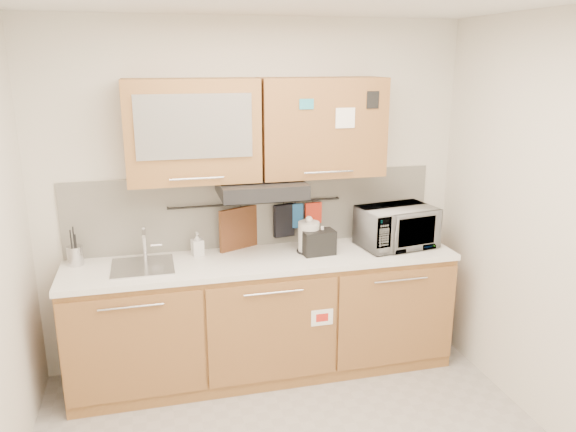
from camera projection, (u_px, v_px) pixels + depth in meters
wall_back at (255, 197)px, 4.25m from camera, size 3.20×0.00×3.20m
base_cabinet at (264, 322)px, 4.20m from camera, size 2.80×0.64×0.88m
countertop at (264, 260)px, 4.06m from camera, size 2.82×0.62×0.04m
backsplash at (255, 210)px, 4.26m from camera, size 2.80×0.02×0.56m
upper_cabinets at (258, 129)px, 3.94m from camera, size 1.82×0.37×0.70m
range_hood at (261, 188)px, 3.98m from camera, size 0.60×0.46×0.10m
sink at (143, 266)px, 3.87m from camera, size 0.42×0.40×0.26m
utensil_rail at (256, 203)px, 4.21m from camera, size 1.30×0.02×0.02m
utensil_crock at (75, 255)px, 3.89m from camera, size 0.12×0.12×0.27m
kettle at (309, 238)px, 4.15m from camera, size 0.21×0.20×0.28m
toaster at (318, 242)px, 4.11m from camera, size 0.25×0.16×0.18m
microwave at (396, 227)px, 4.26m from camera, size 0.61×0.46×0.31m
soap_bottle at (197, 244)px, 4.07m from camera, size 0.10×0.10×0.18m
cutting_board at (242, 237)px, 4.24m from camera, size 0.36×0.19×0.47m
oven_mitt at (296, 216)px, 4.30m from camera, size 0.12×0.04×0.19m
dark_pouch at (284, 221)px, 4.28m from camera, size 0.17×0.08×0.25m
pot_holder at (313, 213)px, 4.33m from camera, size 0.14×0.04×0.16m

